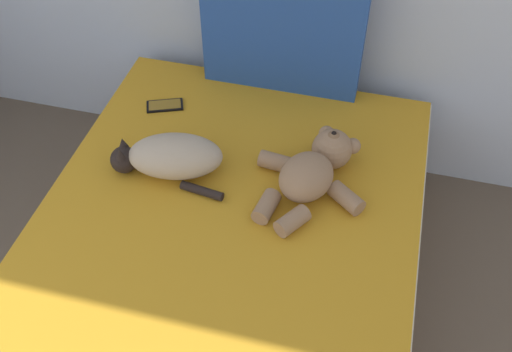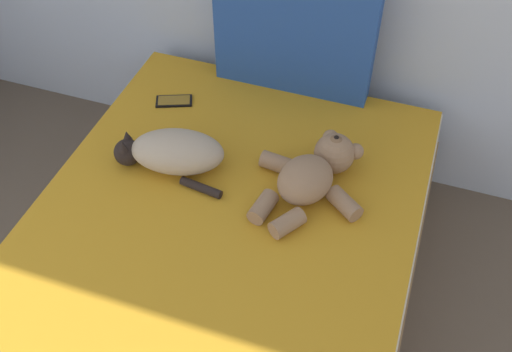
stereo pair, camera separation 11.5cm
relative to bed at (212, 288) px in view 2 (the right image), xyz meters
name	(u,v)px [view 2 (the right image)]	position (x,y,z in m)	size (l,w,h in m)	color
bed	(212,288)	(0.00, 0.00, 0.00)	(1.35, 1.95, 0.50)	olive
patterned_cushion	(294,33)	(0.02, 0.91, 0.51)	(0.65, 0.10, 0.51)	#264C99
cat	(172,152)	(-0.26, 0.30, 0.32)	(0.44, 0.26, 0.15)	tan
teddy_bear	(314,173)	(0.26, 0.37, 0.32)	(0.41, 0.50, 0.16)	#937051
cell_phone	(174,101)	(-0.41, 0.64, 0.26)	(0.16, 0.12, 0.01)	black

